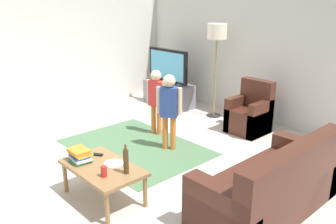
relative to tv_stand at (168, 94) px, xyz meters
name	(u,v)px	position (x,y,z in m)	size (l,w,h in m)	color
ground	(137,165)	(1.83, -2.30, -0.24)	(7.80, 7.80, 0.00)	beige
wall_back	(265,48)	(1.83, 0.70, 1.11)	(6.00, 0.12, 2.70)	silver
wall_left	(36,47)	(-1.17, -2.30, 1.11)	(0.12, 6.00, 2.70)	silver
area_rug	(135,147)	(1.34, -1.93, -0.24)	(2.20, 1.60, 0.01)	#4C724C
tv_stand	(168,94)	(0.00, 0.00, 0.00)	(1.20, 0.44, 0.50)	slate
tv	(168,66)	(0.00, -0.02, 0.60)	(1.10, 0.28, 0.71)	black
couch	(274,189)	(3.75, -1.92, 0.05)	(0.80, 1.80, 0.86)	#472319
armchair	(250,115)	(2.13, -0.04, 0.05)	(0.60, 0.60, 0.90)	#472319
floor_lamp	(217,37)	(1.16, 0.15, 1.30)	(0.36, 0.36, 1.78)	#262626
child_near_tv	(156,96)	(1.11, -1.30, 0.42)	(0.36, 0.18, 1.11)	orange
child_center	(169,105)	(1.73, -1.58, 0.46)	(0.34, 0.25, 1.17)	orange
coffee_table	(103,170)	(2.27, -3.11, 0.13)	(1.00, 0.60, 0.42)	olive
book_stack	(80,155)	(1.99, -3.23, 0.25)	(0.29, 0.22, 0.15)	#388C4C
bottle	(126,161)	(2.59, -3.01, 0.32)	(0.06, 0.06, 0.34)	#4C3319
tv_remote	(96,154)	(1.97, -3.01, 0.19)	(0.17, 0.05, 0.02)	black
soda_can	(104,171)	(2.49, -3.23, 0.24)	(0.07, 0.07, 0.12)	red
plate	(114,164)	(2.32, -2.99, 0.18)	(0.22, 0.22, 0.02)	white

